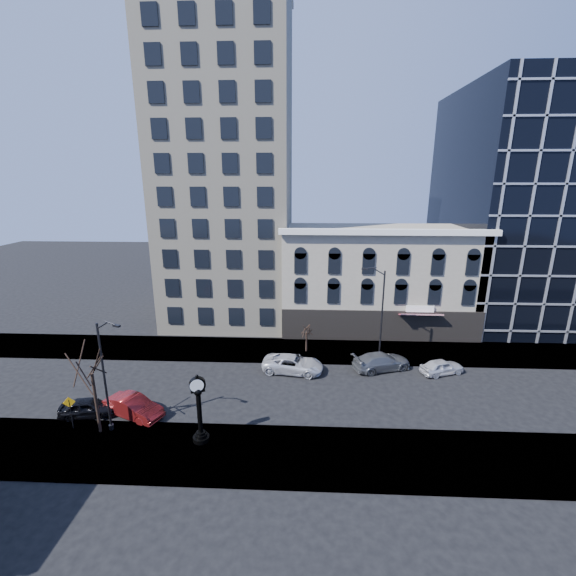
{
  "coord_description": "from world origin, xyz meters",
  "views": [
    {
      "loc": [
        3.52,
        -29.21,
        17.35
      ],
      "look_at": [
        2.0,
        4.0,
        8.0
      ],
      "focal_mm": 24.0,
      "sensor_mm": 36.0,
      "label": 1
    }
  ],
  "objects_px": {
    "street_lamp_near": "(106,348)",
    "car_near_a": "(89,407)",
    "warning_sign": "(70,407)",
    "street_clock": "(199,411)",
    "car_near_b": "(133,407)"
  },
  "relations": [
    {
      "from": "street_lamp_near",
      "to": "warning_sign",
      "type": "relative_size",
      "value": 3.42
    },
    {
      "from": "street_lamp_near",
      "to": "warning_sign",
      "type": "height_order",
      "value": "street_lamp_near"
    },
    {
      "from": "street_clock",
      "to": "car_near_a",
      "type": "relative_size",
      "value": 1.21
    },
    {
      "from": "car_near_a",
      "to": "car_near_b",
      "type": "distance_m",
      "value": 3.43
    },
    {
      "from": "street_clock",
      "to": "car_near_a",
      "type": "distance_m",
      "value": 9.84
    },
    {
      "from": "car_near_b",
      "to": "warning_sign",
      "type": "bearing_deg",
      "value": 139.19
    },
    {
      "from": "warning_sign",
      "to": "car_near_b",
      "type": "relative_size",
      "value": 0.52
    },
    {
      "from": "street_lamp_near",
      "to": "car_near_a",
      "type": "bearing_deg",
      "value": 171.43
    },
    {
      "from": "car_near_a",
      "to": "street_clock",
      "type": "bearing_deg",
      "value": -117.16
    },
    {
      "from": "street_clock",
      "to": "car_near_b",
      "type": "relative_size",
      "value": 1.04
    },
    {
      "from": "car_near_a",
      "to": "warning_sign",
      "type": "bearing_deg",
      "value": 160.85
    },
    {
      "from": "street_clock",
      "to": "car_near_b",
      "type": "height_order",
      "value": "street_clock"
    },
    {
      "from": "street_lamp_near",
      "to": "car_near_a",
      "type": "height_order",
      "value": "street_lamp_near"
    },
    {
      "from": "warning_sign",
      "to": "car_near_b",
      "type": "bearing_deg",
      "value": 5.94
    },
    {
      "from": "street_clock",
      "to": "warning_sign",
      "type": "relative_size",
      "value": 1.99
    }
  ]
}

